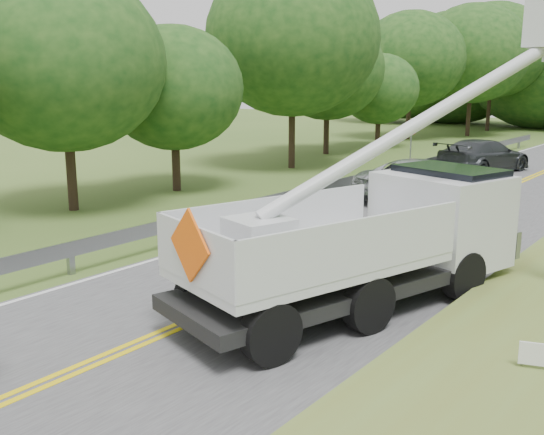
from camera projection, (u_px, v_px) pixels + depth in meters
The scene contains 8 objects.
road at pixel (430, 220), 18.94m from camera, with size 7.20×96.00×0.03m.
guardrail at pixel (336, 186), 21.92m from camera, with size 0.18×48.00×0.77m.
treeline_left at pixel (388, 55), 37.64m from camera, with size 10.76×56.87×10.71m.
bucket_truck at pixel (402, 220), 11.88m from camera, with size 4.91×7.40×6.87m.
suv_silver at pixel (424, 180), 21.91m from camera, with size 2.48×5.38×1.49m, color silver.
suv_darkgrey at pixel (484, 156), 28.67m from camera, with size 2.16×5.32×1.54m, color #34383B.
stop_sign_permanent at pixel (411, 143), 27.18m from camera, with size 0.37×0.37×2.35m.
yard_sign at pixel (537, 356), 8.48m from camera, with size 0.45×0.19×0.68m.
Camera 1 is at (7.43, -3.60, 4.20)m, focal length 40.57 mm.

